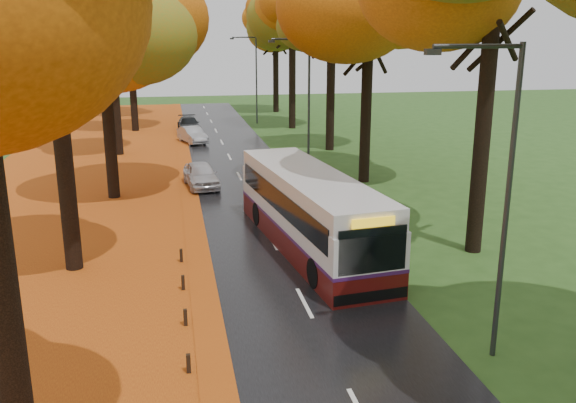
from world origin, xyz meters
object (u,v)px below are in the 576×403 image
object	(u,v)px
streetlamp_mid	(305,95)
car_dark	(189,124)
streetlamp_near	(500,181)
car_white	(201,175)
car_silver	(192,135)
bus	(310,209)
streetlamp_far	(254,73)

from	to	relation	value
streetlamp_mid	car_dark	world-z (taller)	streetlamp_mid
streetlamp_near	car_dark	bearing A→B (deg)	98.98
car_white	car_silver	world-z (taller)	car_white
bus	streetlamp_far	bearing A→B (deg)	78.76
car_dark	bus	bearing A→B (deg)	-85.55
bus	car_dark	size ratio (longest dim) A/B	2.63
streetlamp_near	car_white	size ratio (longest dim) A/B	2.02
streetlamp_near	bus	xyz separation A→B (m)	(-2.63, 9.02, -3.12)
streetlamp_mid	bus	xyz separation A→B (m)	(-2.63, -12.98, -3.12)
car_dark	streetlamp_near	bearing A→B (deg)	-83.34
streetlamp_near	car_white	xyz separation A→B (m)	(-6.30, 19.80, -4.00)
bus	car_dark	bearing A→B (deg)	89.84
streetlamp_far	bus	size ratio (longest dim) A/B	0.69
streetlamp_far	streetlamp_near	bearing A→B (deg)	-90.00
streetlamp_far	car_dark	size ratio (longest dim) A/B	1.83
streetlamp_far	car_white	size ratio (longest dim) A/B	2.02
streetlamp_near	car_dark	distance (m)	40.44
car_silver	car_dark	xyz separation A→B (m)	(-0.09, 5.59, 0.01)
streetlamp_far	car_dark	bearing A→B (deg)	-145.89
car_dark	streetlamp_far	bearing A→B (deg)	31.79
streetlamp_far	bus	distance (m)	35.22
streetlamp_mid	streetlamp_far	bearing A→B (deg)	90.00
streetlamp_mid	car_white	bearing A→B (deg)	-160.72
streetlamp_near	bus	distance (m)	9.90
streetlamp_far	car_white	world-z (taller)	streetlamp_far
bus	car_silver	distance (m)	25.40
bus	streetlamp_mid	bearing A→B (deg)	71.60
car_dark	car_silver	bearing A→B (deg)	-91.38
bus	car_dark	world-z (taller)	bus
bus	car_dark	distance (m)	30.96
bus	car_silver	xyz separation A→B (m)	(-3.56, 25.14, -0.93)
car_silver	car_dark	world-z (taller)	car_dark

